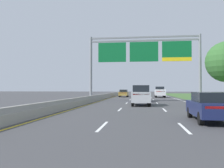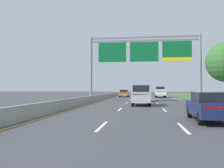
{
  "view_description": "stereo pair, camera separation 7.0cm",
  "coord_description": "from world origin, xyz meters",
  "px_view_note": "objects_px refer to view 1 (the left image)",
  "views": [
    {
      "loc": [
        -0.03,
        -0.39,
        1.76
      ],
      "look_at": [
        -3.0,
        23.23,
        2.24
      ],
      "focal_mm": 37.69,
      "sensor_mm": 36.0,
      "label": 1
    },
    {
      "loc": [
        0.03,
        -0.38,
        1.76
      ],
      "look_at": [
        -3.0,
        23.23,
        2.24
      ],
      "focal_mm": 37.69,
      "sensor_mm": 36.0,
      "label": 2
    }
  ],
  "objects_px": {
    "car_gold_left_lane_sedan": "(124,93)",
    "car_blue_centre_lane_sedan": "(141,96)",
    "overhead_sign_gantry": "(144,55)",
    "car_silver_centre_lane_suv": "(141,95)",
    "car_navy_right_lane_sedan": "(210,106)",
    "pickup_truck_white": "(160,92)"
  },
  "relations": [
    {
      "from": "overhead_sign_gantry",
      "to": "pickup_truck_white",
      "type": "bearing_deg",
      "value": 78.55
    },
    {
      "from": "overhead_sign_gantry",
      "to": "car_silver_centre_lane_suv",
      "type": "bearing_deg",
      "value": -93.38
    },
    {
      "from": "overhead_sign_gantry",
      "to": "car_navy_right_lane_sedan",
      "type": "xyz_separation_m",
      "value": [
        3.34,
        -18.8,
        -5.58
      ]
    },
    {
      "from": "car_navy_right_lane_sedan",
      "to": "car_blue_centre_lane_sedan",
      "type": "relative_size",
      "value": 1.01
    },
    {
      "from": "pickup_truck_white",
      "to": "car_navy_right_lane_sedan",
      "type": "xyz_separation_m",
      "value": [
        -0.06,
        -35.61,
        -0.26
      ]
    },
    {
      "from": "pickup_truck_white",
      "to": "car_navy_right_lane_sedan",
      "type": "bearing_deg",
      "value": -179.01
    },
    {
      "from": "overhead_sign_gantry",
      "to": "car_gold_left_lane_sedan",
      "type": "relative_size",
      "value": 3.39
    },
    {
      "from": "pickup_truck_white",
      "to": "car_navy_right_lane_sedan",
      "type": "relative_size",
      "value": 1.22
    },
    {
      "from": "overhead_sign_gantry",
      "to": "car_navy_right_lane_sedan",
      "type": "bearing_deg",
      "value": -79.92
    },
    {
      "from": "overhead_sign_gantry",
      "to": "pickup_truck_white",
      "type": "relative_size",
      "value": 2.77
    },
    {
      "from": "car_blue_centre_lane_sedan",
      "to": "car_silver_centre_lane_suv",
      "type": "bearing_deg",
      "value": -179.91
    },
    {
      "from": "overhead_sign_gantry",
      "to": "car_blue_centre_lane_sedan",
      "type": "height_order",
      "value": "overhead_sign_gantry"
    },
    {
      "from": "car_navy_right_lane_sedan",
      "to": "pickup_truck_white",
      "type": "bearing_deg",
      "value": 1.37
    },
    {
      "from": "overhead_sign_gantry",
      "to": "car_gold_left_lane_sedan",
      "type": "distance_m",
      "value": 19.66
    },
    {
      "from": "car_silver_centre_lane_suv",
      "to": "car_gold_left_lane_sedan",
      "type": "relative_size",
      "value": 1.07
    },
    {
      "from": "pickup_truck_white",
      "to": "car_blue_centre_lane_sedan",
      "type": "distance_m",
      "value": 16.82
    },
    {
      "from": "car_navy_right_lane_sedan",
      "to": "overhead_sign_gantry",
      "type": "bearing_deg",
      "value": 11.54
    },
    {
      "from": "car_gold_left_lane_sedan",
      "to": "car_blue_centre_lane_sedan",
      "type": "relative_size",
      "value": 1.01
    },
    {
      "from": "car_gold_left_lane_sedan",
      "to": "car_blue_centre_lane_sedan",
      "type": "distance_m",
      "value": 18.35
    },
    {
      "from": "car_gold_left_lane_sedan",
      "to": "car_blue_centre_lane_sedan",
      "type": "xyz_separation_m",
      "value": [
        3.75,
        -17.96,
        0.0
      ]
    },
    {
      "from": "car_gold_left_lane_sedan",
      "to": "overhead_sign_gantry",
      "type": "bearing_deg",
      "value": -165.98
    },
    {
      "from": "car_gold_left_lane_sedan",
      "to": "car_silver_centre_lane_suv",
      "type": "bearing_deg",
      "value": -170.33
    }
  ]
}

